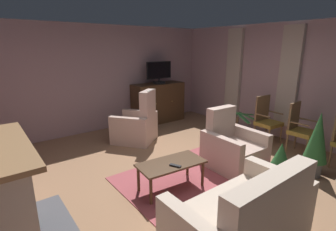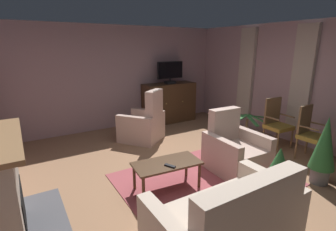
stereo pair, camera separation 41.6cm
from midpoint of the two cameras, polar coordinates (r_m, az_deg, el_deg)
ground_plane at (r=4.40m, az=7.77°, el=-13.50°), size 6.38×6.96×0.04m
wall_back at (r=6.71m, az=-9.60°, el=8.44°), size 6.38×0.10×2.61m
wall_right_with_window at (r=6.22m, az=29.91°, el=6.08°), size 0.10×6.96×2.61m
curtain_panel_near at (r=6.10m, az=29.83°, el=7.18°), size 0.10×0.44×2.19m
curtain_panel_far at (r=6.94m, az=18.96°, el=9.14°), size 0.10×0.44×2.19m
rug_central at (r=4.28m, az=10.97°, el=-14.12°), size 2.63×1.98×0.01m
fireplace at (r=3.23m, az=-30.70°, el=-15.11°), size 0.90×1.52×1.20m
tv_cabinet at (r=7.16m, az=1.92°, el=2.74°), size 1.49×0.58×1.10m
television at (r=6.98m, az=2.23°, el=9.83°), size 0.78×0.20×0.60m
coffee_table at (r=3.81m, az=2.95°, el=-11.35°), size 1.04×0.58×0.43m
tv_remote at (r=3.67m, az=3.76°, el=-11.37°), size 0.12×0.18×0.02m
sofa_floral at (r=2.92m, az=17.71°, el=-22.51°), size 1.57×0.86×0.97m
armchair_facing_sofa at (r=5.75m, az=-3.47°, el=-2.20°), size 1.15×1.16×1.20m
armchair_by_fireplace at (r=4.60m, az=17.39°, el=-7.89°), size 0.88×0.92×1.04m
side_chair_mid_row at (r=5.55m, az=31.38°, el=-3.26°), size 0.47×0.46×1.03m
side_chair_beside_plant at (r=5.90m, az=25.20°, el=-1.37°), size 0.52×0.47×1.04m
potted_plant_on_hearth_side at (r=6.24m, az=19.14°, el=-3.46°), size 0.93×0.85×0.60m
potted_plant_leafy_by_curtain at (r=4.67m, az=34.09°, el=-6.04°), size 0.37×0.37×1.09m
potted_plant_tall_palm_by_window at (r=3.89m, az=26.56°, el=-11.32°), size 0.41×0.41×0.80m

